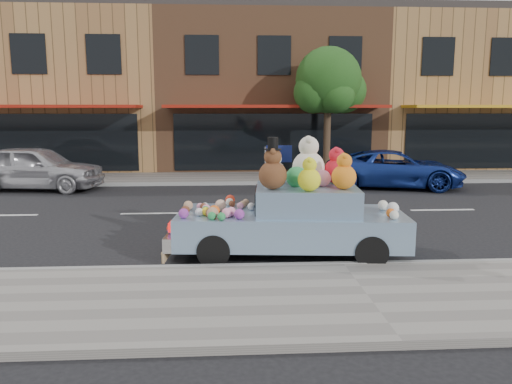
{
  "coord_description": "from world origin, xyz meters",
  "views": [
    {
      "loc": [
        -2.04,
        -13.36,
        2.81
      ],
      "look_at": [
        -1.49,
        -4.08,
        1.25
      ],
      "focal_mm": 35.0,
      "sensor_mm": 36.0,
      "label": 1
    }
  ],
  "objects": [
    {
      "name": "art_car",
      "position": [
        -0.78,
        -4.06,
        0.82
      ],
      "size": [
        4.62,
        2.12,
        2.3
      ],
      "rotation": [
        0.0,
        0.0,
        -0.09
      ],
      "color": "black",
      "rests_on": "ground"
    },
    {
      "name": "car_blue",
      "position": [
        3.98,
        4.09,
        0.67
      ],
      "size": [
        5.22,
        3.3,
        1.34
      ],
      "primitive_type": "imported",
      "rotation": [
        0.0,
        0.0,
        1.33
      ],
      "color": "navy",
      "rests_on": "ground"
    },
    {
      "name": "ground",
      "position": [
        0.0,
        0.0,
        0.0
      ],
      "size": [
        120.0,
        120.0,
        0.0
      ],
      "primitive_type": "plane",
      "color": "black",
      "rests_on": "ground"
    },
    {
      "name": "far_sidewalk",
      "position": [
        0.0,
        6.5,
        0.06
      ],
      "size": [
        60.0,
        3.0,
        0.12
      ],
      "primitive_type": "cube",
      "color": "gray",
      "rests_on": "ground"
    },
    {
      "name": "far_kerb",
      "position": [
        0.0,
        5.0,
        0.07
      ],
      "size": [
        60.0,
        0.12,
        0.13
      ],
      "primitive_type": "cube",
      "color": "gray",
      "rests_on": "ground"
    },
    {
      "name": "street_tree",
      "position": [
        2.03,
        6.55,
        3.69
      ],
      "size": [
        3.0,
        2.7,
        5.22
      ],
      "color": "#38281C",
      "rests_on": "ground"
    },
    {
      "name": "storefront_left",
      "position": [
        -10.0,
        11.97,
        3.64
      ],
      "size": [
        10.0,
        9.8,
        7.3
      ],
      "color": "#9E7342",
      "rests_on": "ground"
    },
    {
      "name": "car_silver",
      "position": [
        -8.67,
        4.29,
        0.78
      ],
      "size": [
        4.81,
        2.5,
        1.56
      ],
      "primitive_type": "imported",
      "rotation": [
        0.0,
        0.0,
        1.42
      ],
      "color": "silver",
      "rests_on": "ground"
    },
    {
      "name": "storefront_right",
      "position": [
        10.0,
        11.97,
        3.64
      ],
      "size": [
        10.0,
        9.8,
        7.3
      ],
      "color": "#9E7342",
      "rests_on": "ground"
    },
    {
      "name": "storefront_mid",
      "position": [
        0.0,
        11.97,
        3.64
      ],
      "size": [
        10.0,
        9.8,
        7.3
      ],
      "color": "brown",
      "rests_on": "ground"
    },
    {
      "name": "near_kerb",
      "position": [
        0.0,
        -5.0,
        0.07
      ],
      "size": [
        60.0,
        0.12,
        0.13
      ],
      "primitive_type": "cube",
      "color": "gray",
      "rests_on": "ground"
    },
    {
      "name": "near_sidewalk",
      "position": [
        0.0,
        -6.5,
        0.06
      ],
      "size": [
        60.0,
        3.0,
        0.12
      ],
      "primitive_type": "cube",
      "color": "gray",
      "rests_on": "ground"
    }
  ]
}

